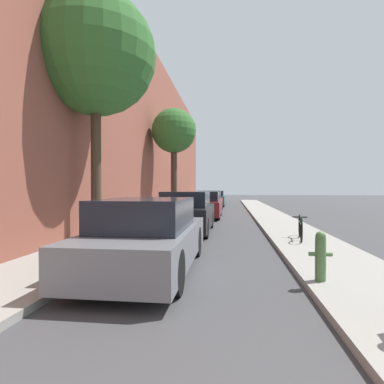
{
  "coord_description": "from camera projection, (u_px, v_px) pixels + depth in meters",
  "views": [
    {
      "loc": [
        0.7,
        0.94,
        1.65
      ],
      "look_at": [
        -0.66,
        11.93,
        1.51
      ],
      "focal_mm": 29.53,
      "sensor_mm": 36.0,
      "label": 1
    }
  ],
  "objects": [
    {
      "name": "bicycle",
      "position": [
        300.0,
        227.0,
        9.35
      ],
      "size": [
        0.44,
        1.69,
        0.7
      ],
      "rotation": [
        0.0,
        0.0,
        -0.16
      ],
      "color": "black",
      "rests_on": "sidewalk_right"
    },
    {
      "name": "parked_car_red",
      "position": [
        210.0,
        201.0,
        22.69
      ],
      "size": [
        1.77,
        4.35,
        1.45
      ],
      "color": "black",
      "rests_on": "ground"
    },
    {
      "name": "fire_hydrant",
      "position": [
        320.0,
        255.0,
        5.17
      ],
      "size": [
        0.37,
        0.17,
        0.82
      ],
      "color": "#47703D",
      "rests_on": "sidewalk_right"
    },
    {
      "name": "ground_plane",
      "position": [
        216.0,
        222.0,
        15.05
      ],
      "size": [
        120.0,
        120.0,
        0.0
      ],
      "primitive_type": "plane",
      "color": "#3D3D3F"
    },
    {
      "name": "parked_car_black",
      "position": [
        187.0,
        213.0,
        11.68
      ],
      "size": [
        1.77,
        4.46,
        1.52
      ],
      "color": "black",
      "rests_on": "ground"
    },
    {
      "name": "parked_car_teal",
      "position": [
        214.0,
        199.0,
        28.34
      ],
      "size": [
        1.89,
        4.2,
        1.4
      ],
      "color": "black",
      "rests_on": "ground"
    },
    {
      "name": "sidewalk_right",
      "position": [
        279.0,
        222.0,
        14.69
      ],
      "size": [
        2.0,
        52.0,
        0.12
      ],
      "color": "gray",
      "rests_on": "ground"
    },
    {
      "name": "parked_car_navy",
      "position": [
        216.0,
        197.0,
        33.69
      ],
      "size": [
        1.88,
        4.37,
        1.32
      ],
      "color": "black",
      "rests_on": "ground"
    },
    {
      "name": "street_tree_near",
      "position": [
        96.0,
        55.0,
        9.1
      ],
      "size": [
        3.48,
        3.48,
        7.13
      ],
      "color": "#423323",
      "rests_on": "sidewalk_left"
    },
    {
      "name": "sidewalk_left",
      "position": [
        157.0,
        220.0,
        15.41
      ],
      "size": [
        2.0,
        52.0,
        0.12
      ],
      "color": "gray",
      "rests_on": "ground"
    },
    {
      "name": "street_tree_far",
      "position": [
        174.0,
        132.0,
        17.93
      ],
      "size": [
        2.53,
        2.53,
        6.05
      ],
      "color": "#423323",
      "rests_on": "sidewalk_left"
    },
    {
      "name": "parked_car_maroon",
      "position": [
        204.0,
        205.0,
        17.45
      ],
      "size": [
        1.84,
        4.36,
        1.46
      ],
      "color": "black",
      "rests_on": "ground"
    },
    {
      "name": "parked_car_grey",
      "position": [
        148.0,
        236.0,
        6.26
      ],
      "size": [
        1.79,
        4.53,
        1.44
      ],
      "color": "black",
      "rests_on": "ground"
    },
    {
      "name": "building_facade_left",
      "position": [
        130.0,
        120.0,
        15.51
      ],
      "size": [
        0.7,
        52.0,
        9.97
      ],
      "color": "brown",
      "rests_on": "ground"
    }
  ]
}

